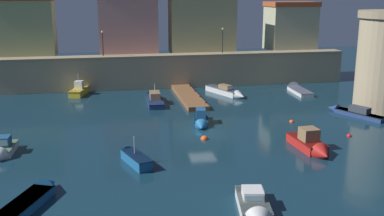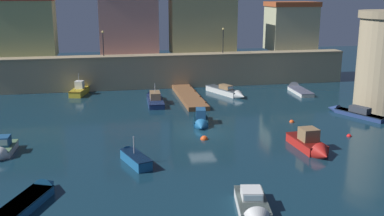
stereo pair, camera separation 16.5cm
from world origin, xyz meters
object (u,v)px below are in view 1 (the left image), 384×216
object	(u,v)px
mooring_buoy_0	(292,122)
mooring_buoy_2	(349,136)
moored_boat_7	(81,90)
moored_boat_10	(3,150)
moored_boat_3	(311,144)
moored_boat_8	(255,209)
moored_boat_9	(353,112)
mooring_buoy_1	(204,139)
quay_lamp_0	(103,39)
moored_boat_0	(32,198)
moored_boat_6	(296,89)
moored_boat_4	(154,98)
moored_boat_1	(227,91)
moored_boat_2	(201,120)
quay_lamp_1	(223,36)
moored_boat_5	(134,157)

from	to	relation	value
mooring_buoy_0	mooring_buoy_2	bearing A→B (deg)	-58.58
moored_boat_7	moored_boat_10	distance (m)	23.64
moored_boat_3	moored_boat_8	xyz separation A→B (m)	(-8.42, -10.21, -0.14)
moored_boat_9	mooring_buoy_1	distance (m)	18.46
moored_boat_8	mooring_buoy_1	xyz separation A→B (m)	(0.18, 14.99, -0.44)
quay_lamp_0	moored_boat_0	world-z (taller)	quay_lamp_0
moored_boat_10	mooring_buoy_0	bearing A→B (deg)	102.91
moored_boat_6	moored_boat_4	bearing A→B (deg)	99.79
moored_boat_8	moored_boat_10	bearing A→B (deg)	-119.39
moored_boat_1	moored_boat_3	size ratio (longest dim) A/B	1.24
moored_boat_2	mooring_buoy_0	size ratio (longest dim) A/B	10.32
moored_boat_6	moored_boat_7	world-z (taller)	moored_boat_7
quay_lamp_1	moored_boat_4	size ratio (longest dim) A/B	0.48
quay_lamp_1	moored_boat_0	size ratio (longest dim) A/B	0.51
moored_boat_0	moored_boat_6	bearing A→B (deg)	-23.84
mooring_buoy_1	moored_boat_1	bearing A→B (deg)	68.60
moored_boat_7	mooring_buoy_0	distance (m)	28.61
moored_boat_2	mooring_buoy_2	world-z (taller)	moored_boat_2
quay_lamp_1	moored_boat_0	xyz separation A→B (m)	(-21.59, -34.90, -6.66)
moored_boat_8	moored_boat_9	distance (m)	26.96
moored_boat_8	moored_boat_6	bearing A→B (deg)	162.86
quay_lamp_1	moored_boat_2	xyz separation A→B (m)	(-7.26, -19.47, -6.52)
quay_lamp_0	moored_boat_3	bearing A→B (deg)	-59.62
moored_boat_5	moored_boat_8	size ratio (longest dim) A/B	0.91
moored_boat_7	mooring_buoy_0	bearing A→B (deg)	-114.97
moored_boat_8	moored_boat_7	bearing A→B (deg)	-152.43
moored_boat_3	moored_boat_0	bearing A→B (deg)	-78.15
moored_boat_1	moored_boat_9	bearing A→B (deg)	17.55
moored_boat_5	mooring_buoy_0	size ratio (longest dim) A/B	9.82
moored_boat_4	mooring_buoy_2	distance (m)	23.76
quay_lamp_1	moored_boat_7	size ratio (longest dim) A/B	0.63
mooring_buoy_0	moored_boat_1	bearing A→B (deg)	103.40
moored_boat_2	quay_lamp_0	bearing A→B (deg)	-143.67
quay_lamp_1	moored_boat_3	size ratio (longest dim) A/B	0.60
moored_boat_5	moored_boat_7	world-z (taller)	moored_boat_7
moored_boat_7	mooring_buoy_1	distance (m)	25.11
moored_boat_9	mooring_buoy_2	bearing A→B (deg)	122.47
quay_lamp_1	moored_boat_7	bearing A→B (deg)	-173.85
quay_lamp_0	moored_boat_0	bearing A→B (deg)	-97.97
moored_boat_2	moored_boat_6	world-z (taller)	moored_boat_2
moored_boat_2	moored_boat_8	distance (m)	19.77
moored_boat_6	quay_lamp_0	bearing A→B (deg)	78.90
moored_boat_1	mooring_buoy_2	distance (m)	20.36
moored_boat_4	mooring_buoy_0	distance (m)	17.47
moored_boat_1	mooring_buoy_0	xyz separation A→B (m)	(3.26, -13.69, -0.46)
moored_boat_5	mooring_buoy_0	bearing A→B (deg)	-82.21
mooring_buoy_2	moored_boat_2	bearing A→B (deg)	153.53
quay_lamp_0	moored_boat_4	size ratio (longest dim) A/B	0.46
mooring_buoy_1	moored_boat_8	bearing A→B (deg)	-90.69
moored_boat_7	moored_boat_10	world-z (taller)	moored_boat_7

